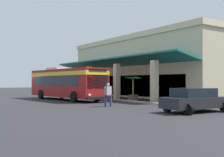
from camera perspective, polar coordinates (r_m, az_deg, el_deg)
ground at (r=36.29m, az=-2.36°, el=-3.58°), size 120.00×120.00×0.00m
curb_strip at (r=32.33m, az=-4.06°, el=-3.83°), size 28.62×0.50×0.12m
plaza_building at (r=38.03m, az=8.65°, el=2.21°), size 24.15×14.17×7.48m
transit_bus at (r=29.33m, az=-9.32°, el=-0.65°), size 11.40×3.62×3.34m
parked_sedan_charcoal at (r=18.05m, az=16.41°, el=-4.15°), size 2.65×4.52×1.47m
pedestrian at (r=21.13m, az=-0.80°, el=-3.00°), size 0.46×0.70×1.75m
potted_palm at (r=27.82m, az=4.27°, el=-3.00°), size 1.71×1.66×2.35m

